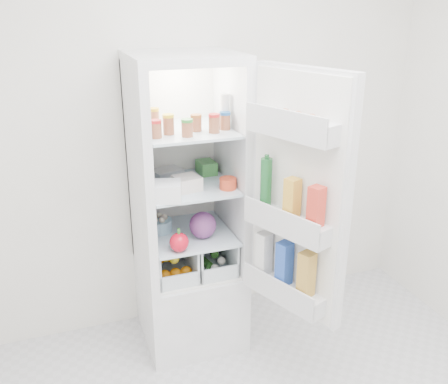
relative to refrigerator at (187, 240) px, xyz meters
name	(u,v)px	position (x,y,z in m)	size (l,w,h in m)	color
room_walls	(332,144)	(0.20, -1.25, 0.93)	(3.02, 3.02, 2.61)	silver
refrigerator	(187,240)	(0.00, 0.00, 0.00)	(0.60, 0.60, 1.80)	silver
shelf_low	(189,233)	(0.00, -0.06, 0.07)	(0.49, 0.53, 0.01)	silver
shelf_mid	(188,185)	(0.00, -0.06, 0.38)	(0.49, 0.53, 0.01)	silver
shelf_top	(186,130)	(0.00, -0.06, 0.71)	(0.49, 0.53, 0.01)	silver
crisper_left	(170,256)	(-0.12, -0.06, -0.06)	(0.23, 0.46, 0.22)	silver
crisper_right	(209,249)	(0.12, -0.06, -0.06)	(0.23, 0.46, 0.22)	silver
condiment_jars	(186,125)	(-0.02, -0.14, 0.76)	(0.46, 0.32, 0.08)	#B21919
squeeze_bottle	(225,111)	(0.21, -0.10, 0.82)	(0.05, 0.05, 0.19)	white
tub_white	(167,191)	(-0.17, -0.26, 0.44)	(0.15, 0.15, 0.10)	white
tub_cream	(187,183)	(-0.03, -0.15, 0.43)	(0.14, 0.14, 0.08)	silver
tin_red	(228,183)	(0.19, -0.21, 0.42)	(0.10, 0.10, 0.06)	red
foil_tray	(167,173)	(-0.08, 0.12, 0.41)	(0.17, 0.13, 0.04)	silver
tub_green	(206,167)	(0.16, 0.09, 0.43)	(0.10, 0.14, 0.08)	#3D883E
red_cabbage	(203,225)	(0.06, -0.16, 0.16)	(0.16, 0.16, 0.16)	#59205F
bell_pepper	(179,242)	(-0.12, -0.28, 0.14)	(0.11, 0.11, 0.11)	red
mushroom_bowl	(159,225)	(-0.17, 0.02, 0.12)	(0.16, 0.16, 0.07)	#94C4DD
citrus_pile	(171,263)	(-0.13, -0.12, -0.07)	(0.20, 0.24, 0.16)	orange
veg_pile	(209,256)	(0.13, -0.06, -0.10)	(0.16, 0.30, 0.10)	#1B4517
fridge_door	(295,204)	(0.41, -0.62, 0.43)	(0.36, 0.58, 1.30)	silver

